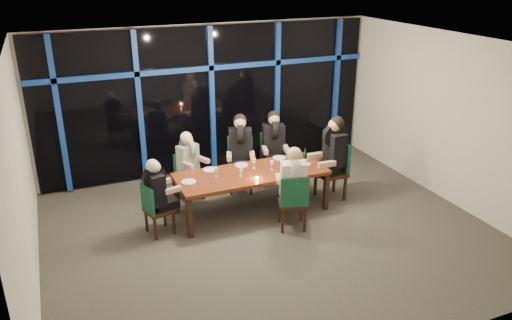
# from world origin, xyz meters

# --- Properties ---
(room) EXTENTS (7.04, 7.00, 3.02)m
(room) POSITION_xyz_m (0.00, 0.00, 2.02)
(room) COLOR #4E4945
(room) RESTS_ON ground
(window_wall) EXTENTS (6.86, 0.43, 2.94)m
(window_wall) POSITION_xyz_m (0.01, 2.93, 1.55)
(window_wall) COLOR black
(window_wall) RESTS_ON ground
(dining_table) EXTENTS (2.60, 1.00, 0.75)m
(dining_table) POSITION_xyz_m (0.00, 0.80, 0.68)
(dining_table) COLOR maroon
(dining_table) RESTS_ON ground
(chair_far_left) EXTENTS (0.54, 0.54, 0.89)m
(chair_far_left) POSITION_xyz_m (-0.88, 1.75, 0.50)
(chair_far_left) COLOR black
(chair_far_left) RESTS_ON ground
(chair_far_mid) EXTENTS (0.61, 0.61, 1.03)m
(chair_far_mid) POSITION_xyz_m (0.17, 1.77, 0.57)
(chair_far_mid) COLOR black
(chair_far_mid) RESTS_ON ground
(chair_far_right) EXTENTS (0.57, 0.57, 1.00)m
(chair_far_right) POSITION_xyz_m (0.88, 1.82, 0.56)
(chair_far_right) COLOR black
(chair_far_right) RESTS_ON ground
(chair_end_left) EXTENTS (0.49, 0.49, 0.88)m
(chair_end_left) POSITION_xyz_m (-1.73, 0.67, 0.49)
(chair_end_left) COLOR black
(chair_end_left) RESTS_ON ground
(chair_end_right) EXTENTS (0.51, 0.51, 1.07)m
(chair_end_right) POSITION_xyz_m (1.64, 0.73, 0.60)
(chair_end_right) COLOR black
(chair_end_right) RESTS_ON ground
(chair_near_mid) EXTENTS (0.57, 0.57, 0.98)m
(chair_near_mid) POSITION_xyz_m (0.38, -0.05, 0.54)
(chair_near_mid) COLOR black
(chair_near_mid) RESTS_ON ground
(diner_far_left) EXTENTS (0.56, 0.61, 0.87)m
(diner_far_left) POSITION_xyz_m (-0.85, 1.68, 0.85)
(diner_far_left) COLOR black
(diner_far_left) RESTS_ON ground
(diner_far_mid) EXTENTS (0.62, 0.70, 1.00)m
(diner_far_mid) POSITION_xyz_m (0.14, 1.69, 0.98)
(diner_far_mid) COLOR black
(diner_far_mid) RESTS_ON ground
(diner_far_right) EXTENTS (0.57, 0.68, 0.98)m
(diner_far_right) POSITION_xyz_m (0.85, 1.74, 0.96)
(diner_far_right) COLOR black
(diner_far_right) RESTS_ON ground
(diner_end_left) EXTENTS (0.59, 0.50, 0.86)m
(diner_end_left) POSITION_xyz_m (-1.65, 0.68, 0.85)
(diner_end_left) COLOR black
(diner_end_left) RESTS_ON ground
(diner_end_right) EXTENTS (0.67, 0.54, 1.05)m
(diner_end_right) POSITION_xyz_m (1.55, 0.74, 1.02)
(diner_end_right) COLOR black
(diner_end_right) RESTS_ON ground
(diner_near_mid) EXTENTS (0.58, 0.66, 0.95)m
(diner_near_mid) POSITION_xyz_m (0.40, 0.02, 0.93)
(diner_near_mid) COLOR white
(diner_near_mid) RESTS_ON ground
(plate_far_left) EXTENTS (0.24, 0.24, 0.01)m
(plate_far_left) POSITION_xyz_m (-0.63, 1.17, 0.76)
(plate_far_left) COLOR white
(plate_far_left) RESTS_ON dining_table
(plate_far_mid) EXTENTS (0.24, 0.24, 0.01)m
(plate_far_mid) POSITION_xyz_m (-0.05, 1.15, 0.76)
(plate_far_mid) COLOR white
(plate_far_mid) RESTS_ON dining_table
(plate_far_right) EXTENTS (0.24, 0.24, 0.01)m
(plate_far_right) POSITION_xyz_m (0.71, 1.20, 0.76)
(plate_far_right) COLOR white
(plate_far_right) RESTS_ON dining_table
(plate_end_left) EXTENTS (0.24, 0.24, 0.01)m
(plate_end_left) POSITION_xyz_m (-1.11, 0.82, 0.76)
(plate_end_left) COLOR white
(plate_end_left) RESTS_ON dining_table
(plate_end_right) EXTENTS (0.24, 0.24, 0.01)m
(plate_end_right) POSITION_xyz_m (0.99, 0.75, 0.76)
(plate_end_right) COLOR white
(plate_end_right) RESTS_ON dining_table
(plate_near_mid) EXTENTS (0.24, 0.24, 0.01)m
(plate_near_mid) POSITION_xyz_m (0.58, 0.56, 0.76)
(plate_near_mid) COLOR white
(plate_near_mid) RESTS_ON dining_table
(wine_bottle) EXTENTS (0.08, 0.08, 0.34)m
(wine_bottle) POSITION_xyz_m (0.96, 0.67, 0.88)
(wine_bottle) COLOR black
(wine_bottle) RESTS_ON dining_table
(water_pitcher) EXTENTS (0.11, 0.10, 0.18)m
(water_pitcher) POSITION_xyz_m (0.77, 0.69, 0.84)
(water_pitcher) COLOR silver
(water_pitcher) RESTS_ON dining_table
(tea_light) EXTENTS (0.06, 0.06, 0.03)m
(tea_light) POSITION_xyz_m (-0.03, 0.50, 0.77)
(tea_light) COLOR #FFAF4C
(tea_light) RESTS_ON dining_table
(wine_glass_a) EXTENTS (0.06, 0.06, 0.16)m
(wine_glass_a) POSITION_xyz_m (-0.23, 0.72, 0.87)
(wine_glass_a) COLOR silver
(wine_glass_a) RESTS_ON dining_table
(wine_glass_b) EXTENTS (0.07, 0.07, 0.18)m
(wine_glass_b) POSITION_xyz_m (0.11, 0.95, 0.88)
(wine_glass_b) COLOR silver
(wine_glass_b) RESTS_ON dining_table
(wine_glass_c) EXTENTS (0.06, 0.06, 0.16)m
(wine_glass_c) POSITION_xyz_m (0.37, 0.77, 0.87)
(wine_glass_c) COLOR white
(wine_glass_c) RESTS_ON dining_table
(wine_glass_d) EXTENTS (0.06, 0.06, 0.16)m
(wine_glass_d) POSITION_xyz_m (-0.61, 0.86, 0.87)
(wine_glass_d) COLOR silver
(wine_glass_d) RESTS_ON dining_table
(wine_glass_e) EXTENTS (0.07, 0.07, 0.19)m
(wine_glass_e) POSITION_xyz_m (0.96, 1.02, 0.89)
(wine_glass_e) COLOR silver
(wine_glass_e) RESTS_ON dining_table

